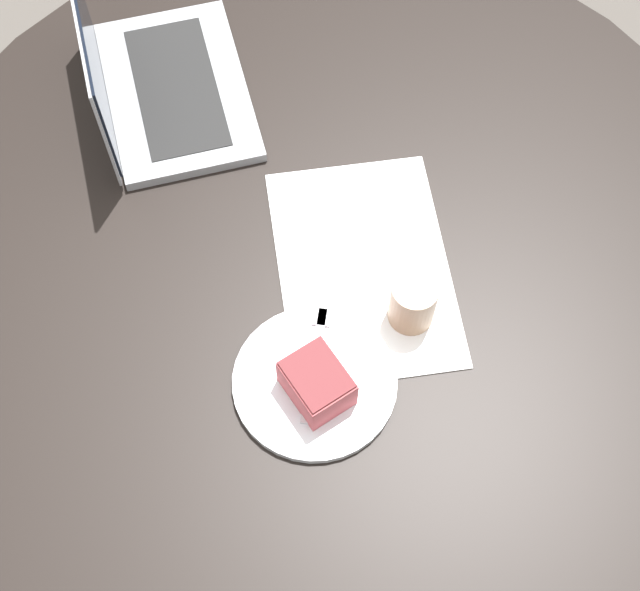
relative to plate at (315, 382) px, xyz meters
The scene contains 8 objects.
ground_plane 0.81m from the plate, 168.45° to the left, with size 12.00×12.00×0.00m, color #4C4742.
dining_table 0.27m from the plate, 168.45° to the left, with size 1.30×1.30×0.78m.
paper_document 0.20m from the plate, 150.90° to the left, with size 0.36×0.25×0.00m.
plate is the anchor object (origin of this frame).
cake_slice 0.04m from the plate, ahead, with size 0.11×0.10×0.06m.
fork 0.04m from the plate, 169.09° to the left, with size 0.17×0.07×0.00m.
coffee_glass 0.17m from the plate, 119.20° to the left, with size 0.06×0.06×0.09m.
laptop 0.56m from the plate, 160.84° to the right, with size 0.36×0.27×0.22m.
Camera 1 is at (0.67, -0.10, 1.91)m, focal length 50.00 mm.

